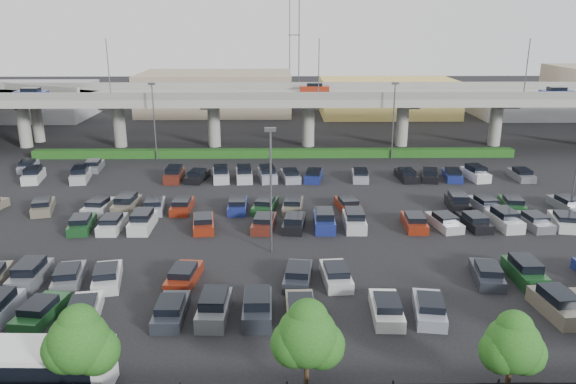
{
  "coord_description": "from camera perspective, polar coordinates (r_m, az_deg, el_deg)",
  "views": [
    {
      "loc": [
        0.7,
        -50.47,
        18.25
      ],
      "look_at": [
        1.51,
        2.13,
        2.0
      ],
      "focal_mm": 35.0,
      "sensor_mm": 36.0,
      "label": 1
    }
  ],
  "objects": [
    {
      "name": "ground",
      "position": [
        53.68,
        -1.58,
        -2.72
      ],
      "size": [
        280.0,
        280.0,
        0.0
      ],
      "primitive_type": "plane",
      "color": "black"
    },
    {
      "name": "overpass",
      "position": [
        83.24,
        -1.53,
        9.37
      ],
      "size": [
        150.0,
        13.0,
        15.8
      ],
      "color": "gray",
      "rests_on": "ground"
    },
    {
      "name": "hedge",
      "position": [
        77.52,
        -1.38,
        3.96
      ],
      "size": [
        66.0,
        1.6,
        1.1
      ],
      "primitive_type": "cube",
      "color": "#133D11",
      "rests_on": "ground"
    },
    {
      "name": "tree_row",
      "position": [
        28.11,
        -0.78,
        -14.43
      ],
      "size": [
        65.07,
        3.66,
        5.94
      ],
      "color": "#332316",
      "rests_on": "ground"
    },
    {
      "name": "shuttle_bus",
      "position": [
        32.52,
        -24.23,
        -15.86
      ],
      "size": [
        7.72,
        2.84,
        2.46
      ],
      "color": "silver",
      "rests_on": "ground"
    },
    {
      "name": "parked_cars",
      "position": [
        49.77,
        -1.7,
        -3.59
      ],
      "size": [
        63.12,
        41.65,
        1.67
      ],
      "color": "#262931",
      "rests_on": "ground"
    },
    {
      "name": "light_poles",
      "position": [
        54.05,
        -6.0,
        4.23
      ],
      "size": [
        66.9,
        48.38,
        10.3
      ],
      "color": "#48484D",
      "rests_on": "ground"
    },
    {
      "name": "distant_buildings",
      "position": [
        113.82,
        5.08,
        9.78
      ],
      "size": [
        138.0,
        24.0,
        9.0
      ],
      "color": "gray",
      "rests_on": "ground"
    },
    {
      "name": "comm_tower",
      "position": [
        124.55,
        0.66,
        15.95
      ],
      "size": [
        2.4,
        2.4,
        30.0
      ],
      "color": "#48484D",
      "rests_on": "ground"
    }
  ]
}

